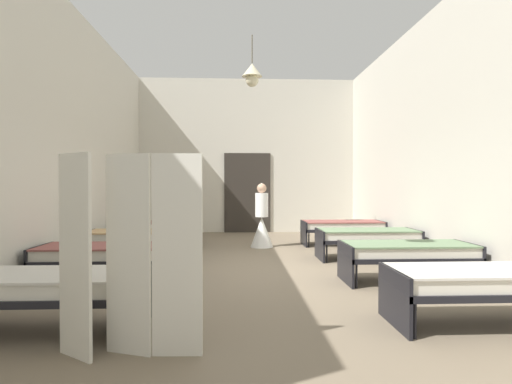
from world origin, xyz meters
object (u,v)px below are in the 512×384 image
at_px(bed_right_row_0, 483,282).
at_px(bed_left_row_1, 106,255).
at_px(bed_left_row_3, 157,228).
at_px(bed_right_row_3, 342,227).
at_px(nurse_near_aisle, 262,224).
at_px(bed_left_row_0, 46,287).
at_px(bed_right_row_2, 367,236).
at_px(bed_left_row_2, 138,238).
at_px(privacy_screen, 127,255).
at_px(bed_right_row_1, 407,252).

bearing_deg(bed_right_row_0, bed_left_row_1, 156.64).
distance_m(bed_left_row_3, bed_right_row_3, 4.40).
bearing_deg(nurse_near_aisle, bed_left_row_0, -154.75).
distance_m(bed_left_row_1, bed_right_row_2, 4.79).
height_order(bed_left_row_2, privacy_screen, privacy_screen).
xyz_separation_m(bed_right_row_2, privacy_screen, (-3.45, -4.42, 0.41)).
bearing_deg(bed_right_row_1, bed_left_row_0, -156.64).
xyz_separation_m(bed_right_row_0, bed_left_row_2, (-4.40, 3.80, 0.00)).
relative_size(bed_left_row_0, privacy_screen, 1.12).
bearing_deg(bed_right_row_0, bed_left_row_2, 139.18).
bearing_deg(bed_right_row_2, bed_right_row_1, -90.00).
bearing_deg(bed_right_row_2, bed_left_row_0, -139.18).
bearing_deg(bed_right_row_0, bed_right_row_2, 90.00).
distance_m(bed_left_row_1, bed_left_row_3, 3.80).
bearing_deg(bed_left_row_0, bed_left_row_3, 90.00).
distance_m(bed_right_row_0, bed_left_row_1, 4.79).
relative_size(bed_left_row_3, bed_right_row_3, 1.00).
bearing_deg(bed_left_row_3, bed_left_row_0, -90.00).
distance_m(bed_right_row_2, bed_right_row_3, 1.90).
bearing_deg(bed_left_row_3, bed_right_row_1, -40.82).
relative_size(bed_left_row_1, bed_left_row_3, 1.00).
xyz_separation_m(bed_right_row_1, bed_left_row_3, (-4.40, 3.80, 0.00)).
bearing_deg(bed_right_row_3, bed_right_row_2, -90.00).
distance_m(bed_left_row_1, bed_right_row_1, 4.40).
relative_size(bed_right_row_1, bed_right_row_2, 1.00).
bearing_deg(bed_right_row_1, bed_right_row_2, 90.00).
height_order(bed_left_row_2, bed_right_row_2, same).
relative_size(bed_left_row_0, bed_right_row_1, 1.00).
bearing_deg(bed_left_row_0, bed_right_row_2, 40.82).
relative_size(bed_left_row_0, bed_left_row_1, 1.00).
bearing_deg(bed_right_row_0, privacy_screen, -169.73).
bearing_deg(bed_right_row_1, privacy_screen, -143.80).
xyz_separation_m(bed_left_row_1, privacy_screen, (0.95, -2.52, 0.41)).
xyz_separation_m(bed_right_row_0, bed_left_row_1, (-4.40, 1.90, 0.00)).
xyz_separation_m(bed_left_row_1, bed_right_row_3, (4.40, 3.80, 0.00)).
height_order(bed_right_row_0, privacy_screen, privacy_screen).
bearing_deg(nurse_near_aisle, bed_right_row_0, -110.86).
bearing_deg(bed_left_row_0, bed_right_row_1, 23.36).
relative_size(bed_left_row_0, bed_left_row_2, 1.00).
distance_m(bed_right_row_1, bed_left_row_2, 4.79).
bearing_deg(bed_right_row_0, bed_left_row_0, 180.00).
distance_m(bed_left_row_2, bed_left_row_3, 1.90).
distance_m(bed_right_row_1, bed_left_row_3, 5.81).
distance_m(bed_left_row_0, bed_right_row_3, 7.20).
xyz_separation_m(bed_left_row_0, privacy_screen, (0.95, -0.62, 0.41)).
relative_size(bed_right_row_2, nurse_near_aisle, 1.28).
distance_m(bed_right_row_2, nurse_near_aisle, 2.56).
height_order(bed_left_row_0, bed_right_row_2, same).
xyz_separation_m(bed_left_row_3, privacy_screen, (0.95, -6.32, 0.41)).
relative_size(bed_right_row_1, bed_left_row_3, 1.00).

